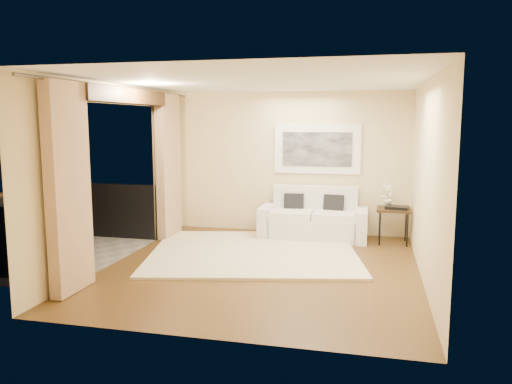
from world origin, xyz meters
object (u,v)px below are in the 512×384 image
(side_table, at_px, (394,211))
(ice_bucket, at_px, (30,203))
(bistro_table, at_px, (35,217))
(balcony_chair_near, at_px, (61,224))
(sofa, at_px, (314,220))
(balcony_chair_far, at_px, (66,210))
(orchid, at_px, (388,194))

(side_table, bearing_deg, ice_bucket, -159.13)
(bistro_table, distance_m, balcony_chair_near, 0.40)
(sofa, bearing_deg, side_table, -4.06)
(balcony_chair_far, distance_m, balcony_chair_near, 0.89)
(bistro_table, xyz_separation_m, ice_bucket, (-0.18, 0.13, 0.18))
(side_table, bearing_deg, sofa, 176.37)
(sofa, height_order, balcony_chair_near, sofa)
(bistro_table, xyz_separation_m, balcony_chair_near, (0.35, 0.15, -0.14))
(orchid, xyz_separation_m, balcony_chair_near, (-5.05, -2.30, -0.32))
(sofa, height_order, balcony_chair_far, balcony_chair_far)
(bistro_table, bearing_deg, ice_bucket, 144.58)
(balcony_chair_near, xyz_separation_m, ice_bucket, (-0.53, -0.02, 0.32))
(orchid, xyz_separation_m, balcony_chair_far, (-5.48, -1.52, -0.24))
(balcony_chair_far, bearing_deg, bistro_table, 98.70)
(orchid, bearing_deg, balcony_chair_far, -164.50)
(balcony_chair_near, bearing_deg, balcony_chair_far, 109.42)
(sofa, distance_m, balcony_chair_near, 4.36)
(balcony_chair_near, height_order, ice_bucket, ice_bucket)
(orchid, distance_m, balcony_chair_far, 5.70)
(sofa, distance_m, bistro_table, 4.74)
(bistro_table, height_order, balcony_chair_near, balcony_chair_near)
(orchid, xyz_separation_m, ice_bucket, (-5.58, -2.31, -0.00))
(orchid, distance_m, bistro_table, 5.93)
(sofa, bearing_deg, balcony_chair_near, -149.47)
(side_table, xyz_separation_m, balcony_chair_near, (-5.16, -2.15, -0.04))
(side_table, relative_size, orchid, 1.38)
(sofa, distance_m, ice_bucket, 4.86)
(balcony_chair_far, bearing_deg, side_table, -162.68)
(orchid, relative_size, ice_bucket, 2.26)
(side_table, bearing_deg, bistro_table, -157.32)
(side_table, height_order, balcony_chair_near, balcony_chair_near)
(orchid, height_order, balcony_chair_far, orchid)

